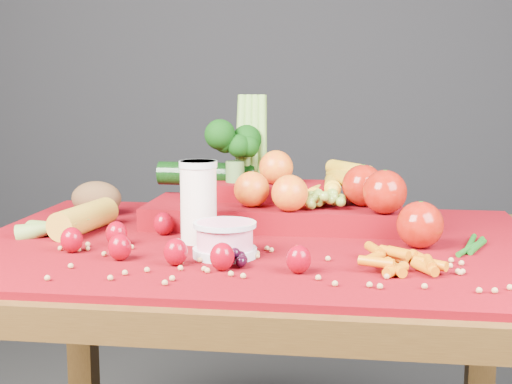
# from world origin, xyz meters

# --- Properties ---
(table) EXTENTS (1.10, 0.80, 0.75)m
(table) POSITION_xyz_m (0.00, 0.00, 0.66)
(table) COLOR #38220C
(table) RESTS_ON ground
(red_cloth) EXTENTS (1.05, 0.75, 0.01)m
(red_cloth) POSITION_xyz_m (0.00, 0.00, 0.76)
(red_cloth) COLOR #66030B
(red_cloth) RESTS_ON table
(milk_glass) EXTENTS (0.07, 0.07, 0.15)m
(milk_glass) POSITION_xyz_m (-0.10, -0.03, 0.84)
(milk_glass) COLOR white
(milk_glass) RESTS_ON red_cloth
(yogurt_bowl) EXTENTS (0.11, 0.11, 0.06)m
(yogurt_bowl) POSITION_xyz_m (-0.03, -0.13, 0.79)
(yogurt_bowl) COLOR silver
(yogurt_bowl) RESTS_ON red_cloth
(strawberry_scatter) EXTENTS (0.44, 0.28, 0.05)m
(strawberry_scatter) POSITION_xyz_m (-0.13, -0.15, 0.79)
(strawberry_scatter) COLOR maroon
(strawberry_scatter) RESTS_ON red_cloth
(dark_grape_cluster) EXTENTS (0.06, 0.05, 0.03)m
(dark_grape_cluster) POSITION_xyz_m (0.00, -0.19, 0.78)
(dark_grape_cluster) COLOR black
(dark_grape_cluster) RESTS_ON red_cloth
(soybean_scatter) EXTENTS (0.84, 0.24, 0.01)m
(soybean_scatter) POSITION_xyz_m (0.00, -0.20, 0.77)
(soybean_scatter) COLOR tan
(soybean_scatter) RESTS_ON red_cloth
(corn_ear) EXTENTS (0.20, 0.25, 0.06)m
(corn_ear) POSITION_xyz_m (-0.37, -0.01, 0.78)
(corn_ear) COLOR gold
(corn_ear) RESTS_ON red_cloth
(potato) EXTENTS (0.11, 0.08, 0.08)m
(potato) POSITION_xyz_m (-0.38, 0.20, 0.80)
(potato) COLOR brown
(potato) RESTS_ON red_cloth
(baby_carrot_pile) EXTENTS (0.17, 0.17, 0.03)m
(baby_carrot_pile) POSITION_xyz_m (0.26, -0.16, 0.78)
(baby_carrot_pile) COLOR #C25F06
(baby_carrot_pile) RESTS_ON red_cloth
(green_bean_pile) EXTENTS (0.14, 0.12, 0.01)m
(green_bean_pile) POSITION_xyz_m (0.40, -0.01, 0.77)
(green_bean_pile) COLOR #135313
(green_bean_pile) RESTS_ON red_cloth
(produce_mound) EXTENTS (0.59, 0.37, 0.27)m
(produce_mound) POSITION_xyz_m (0.05, 0.15, 0.82)
(produce_mound) COLOR #66030B
(produce_mound) RESTS_ON red_cloth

